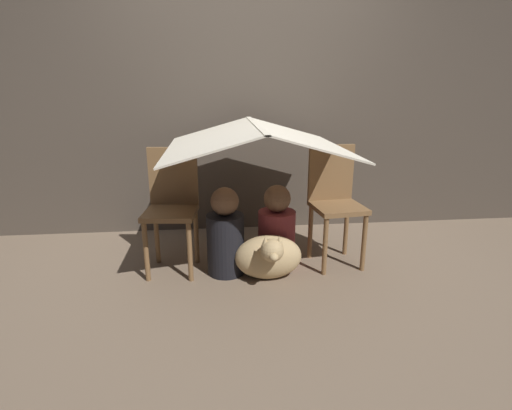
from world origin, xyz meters
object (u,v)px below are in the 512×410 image
(person_front, at_px, (225,236))
(dog, at_px, (269,256))
(chair_left, at_px, (172,204))
(chair_right, at_px, (335,199))
(person_second, at_px, (277,231))

(person_front, bearing_deg, dog, -24.63)
(chair_left, distance_m, chair_right, 1.23)
(person_front, distance_m, dog, 0.35)
(chair_right, relative_size, person_second, 1.42)
(person_front, relative_size, person_second, 1.02)
(person_second, bearing_deg, dog, -112.08)
(chair_left, xyz_separation_m, person_second, (0.78, -0.05, -0.23))
(person_second, bearing_deg, chair_right, 5.68)
(chair_left, height_order, person_second, chair_left)
(chair_right, bearing_deg, person_second, 178.92)
(chair_right, distance_m, person_front, 0.88)
(chair_right, xyz_separation_m, person_front, (-0.85, -0.13, -0.22))
(person_second, height_order, dog, person_second)
(chair_left, bearing_deg, chair_right, 6.28)
(chair_right, height_order, person_second, chair_right)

